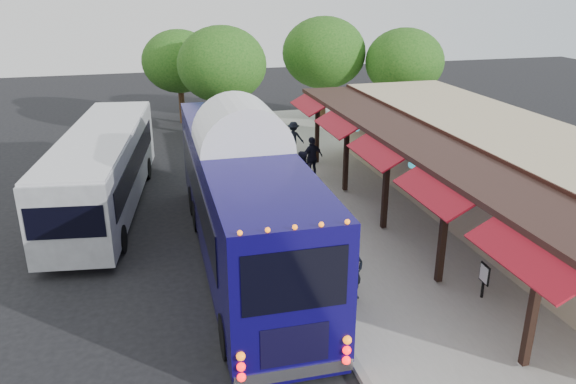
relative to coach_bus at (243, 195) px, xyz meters
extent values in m
plane|color=black|center=(1.45, -3.28, -2.26)|extent=(90.00, 90.00, 0.00)
cube|color=#9E9B93|center=(6.45, 0.72, -2.18)|extent=(10.00, 40.00, 0.15)
cube|color=gray|center=(1.50, 0.72, -2.18)|extent=(0.20, 40.00, 0.16)
cube|color=tan|center=(9.95, 0.72, -0.46)|extent=(5.00, 20.00, 3.60)
cube|color=black|center=(7.43, 0.72, 1.04)|extent=(0.06, 20.00, 0.60)
cube|color=#331E19|center=(6.35, 0.72, 1.14)|extent=(2.60, 20.00, 0.18)
cube|color=black|center=(5.23, -7.28, -0.45)|extent=(0.18, 0.18, 3.16)
cube|color=maroon|center=(4.80, -7.28, 0.89)|extent=(1.00, 3.20, 0.57)
cube|color=black|center=(5.23, -3.28, -0.45)|extent=(0.18, 0.18, 3.16)
cube|color=maroon|center=(4.80, -3.28, 0.89)|extent=(1.00, 3.20, 0.57)
cube|color=black|center=(5.23, 0.72, -0.45)|extent=(0.18, 0.18, 3.16)
cube|color=maroon|center=(4.80, 0.72, 0.89)|extent=(1.00, 3.20, 0.57)
cube|color=black|center=(5.23, 4.72, -0.45)|extent=(0.18, 0.18, 3.16)
cube|color=maroon|center=(4.80, 4.72, 0.89)|extent=(1.00, 3.20, 0.57)
cube|color=black|center=(5.23, 8.72, -0.45)|extent=(0.18, 0.18, 3.16)
cube|color=maroon|center=(4.80, 8.72, 0.89)|extent=(1.00, 3.20, 0.57)
sphere|color=teal|center=(5.65, -5.28, 0.62)|extent=(0.26, 0.26, 0.26)
sphere|color=teal|center=(5.65, -0.28, 0.62)|extent=(0.26, 0.26, 0.26)
sphere|color=teal|center=(5.65, 4.72, 0.62)|extent=(0.26, 0.26, 0.26)
cube|color=#0E0754|center=(0.00, 0.02, -0.05)|extent=(2.96, 13.11, 3.43)
cube|color=#0E0754|center=(0.00, 0.02, -1.93)|extent=(2.91, 12.98, 0.38)
ellipsoid|color=white|center=(0.00, 0.02, 1.64)|extent=(2.96, 12.85, 0.61)
cube|color=black|center=(0.00, -6.53, 0.52)|extent=(2.28, 0.06, 1.42)
cube|color=silver|center=(0.00, -6.46, -1.80)|extent=(2.72, 0.23, 0.31)
sphere|color=#FF0C0C|center=(-1.19, -6.55, -1.52)|extent=(0.20, 0.20, 0.20)
sphere|color=#FF0C0C|center=(1.19, -6.55, -1.52)|extent=(0.20, 0.20, 0.20)
cylinder|color=black|center=(-1.26, -4.95, -1.69)|extent=(0.34, 1.14, 1.13)
cylinder|color=black|center=(1.26, -4.95, -1.69)|extent=(0.34, 1.14, 1.13)
cylinder|color=black|center=(-1.26, 4.20, -1.69)|extent=(0.34, 1.14, 1.13)
cylinder|color=black|center=(1.26, 4.20, -1.69)|extent=(0.34, 1.14, 1.13)
cube|color=gray|center=(-4.51, 5.70, -0.56)|extent=(4.14, 11.94, 2.70)
cube|color=black|center=(-5.79, 5.70, -0.33)|extent=(1.41, 9.85, 1.02)
cube|color=black|center=(-3.23, 5.70, -0.33)|extent=(1.41, 9.85, 1.02)
cube|color=silver|center=(-4.51, 5.70, 0.83)|extent=(4.06, 11.70, 0.10)
cylinder|color=black|center=(-5.68, 1.60, -1.77)|extent=(0.42, 1.01, 0.98)
cylinder|color=black|center=(-3.34, 1.60, -1.77)|extent=(0.42, 1.01, 0.98)
cylinder|color=black|center=(-5.68, 9.21, -1.77)|extent=(0.42, 1.01, 0.98)
cylinder|color=black|center=(-3.34, 9.21, -1.77)|extent=(0.42, 1.01, 0.98)
imported|color=black|center=(2.45, -3.46, -1.28)|extent=(0.70, 0.59, 1.65)
imported|color=black|center=(3.25, 4.59, -1.12)|extent=(1.12, 0.97, 1.97)
imported|color=black|center=(4.36, 6.69, -1.14)|extent=(1.23, 0.84, 1.94)
imported|color=black|center=(4.60, 10.72, -1.28)|extent=(1.23, 0.97, 1.66)
cube|color=black|center=(6.02, -4.34, -1.59)|extent=(0.06, 0.06, 1.04)
cube|color=black|center=(6.02, -4.34, -1.35)|extent=(0.07, 0.48, 0.57)
cube|color=white|center=(5.99, -4.34, -1.35)|extent=(0.04, 0.40, 0.47)
cylinder|color=#382314|center=(1.67, 15.06, -0.83)|extent=(0.36, 0.36, 2.87)
ellipsoid|color=#164812|center=(1.67, 15.06, 1.97)|extent=(4.95, 4.95, 4.21)
cylinder|color=#382314|center=(8.33, 17.25, -0.77)|extent=(0.36, 0.36, 2.98)
ellipsoid|color=#164812|center=(8.33, 17.25, 2.14)|extent=(5.15, 5.15, 4.37)
cylinder|color=#382314|center=(12.63, 14.91, -0.90)|extent=(0.36, 0.36, 2.71)
ellipsoid|color=#164812|center=(12.63, 14.91, 1.75)|extent=(4.69, 4.69, 3.99)
cylinder|color=#382314|center=(-0.35, 19.56, -0.94)|extent=(0.36, 0.36, 2.63)
ellipsoid|color=#164812|center=(-0.35, 19.56, 1.63)|extent=(4.54, 4.54, 3.86)
camera|label=1|loc=(-2.84, -16.33, 6.35)|focal=35.00mm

